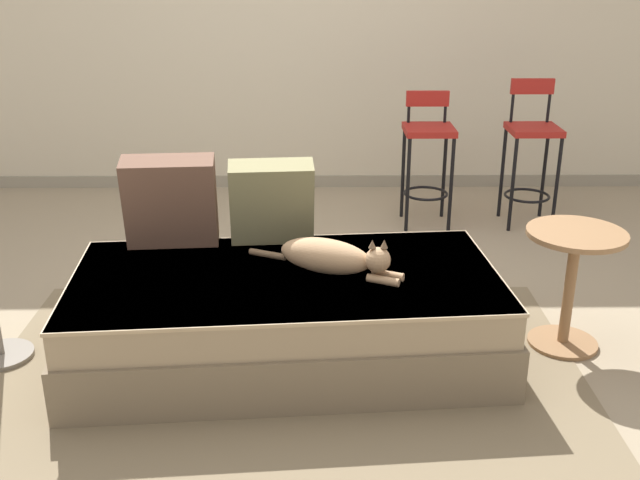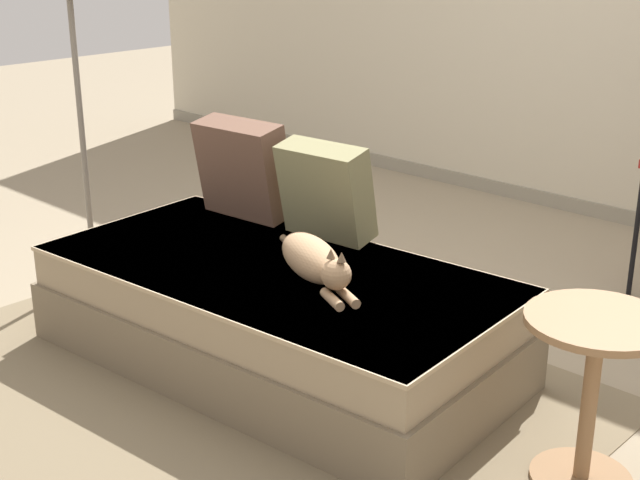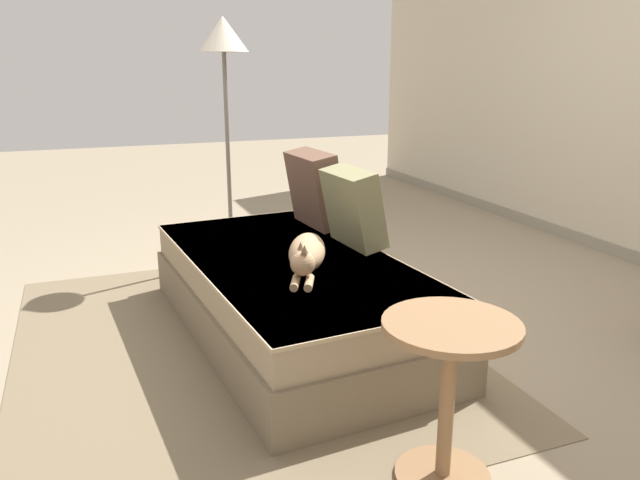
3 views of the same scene
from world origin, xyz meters
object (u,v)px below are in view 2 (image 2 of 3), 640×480
(side_table, at_px, (592,377))
(couch, at_px, (275,314))
(throw_pillow_corner, at_px, (243,169))
(cat, at_px, (314,260))
(throw_pillow_middle, at_px, (326,191))

(side_table, bearing_deg, couch, -175.57)
(throw_pillow_corner, height_order, cat, throw_pillow_corner)
(couch, bearing_deg, throw_pillow_corner, 148.31)
(throw_pillow_corner, distance_m, cat, 0.83)
(couch, distance_m, throw_pillow_corner, 0.77)
(couch, distance_m, side_table, 1.30)
(couch, bearing_deg, side_table, 4.43)
(throw_pillow_corner, height_order, throw_pillow_middle, throw_pillow_corner)
(throw_pillow_middle, xyz_separation_m, side_table, (1.36, -0.27, -0.25))
(cat, bearing_deg, couch, -176.02)
(cat, xyz_separation_m, side_table, (1.09, 0.09, -0.12))
(throw_pillow_middle, distance_m, cat, 0.47)
(couch, height_order, throw_pillow_middle, throw_pillow_middle)
(cat, bearing_deg, side_table, 4.52)
(couch, bearing_deg, cat, 3.98)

